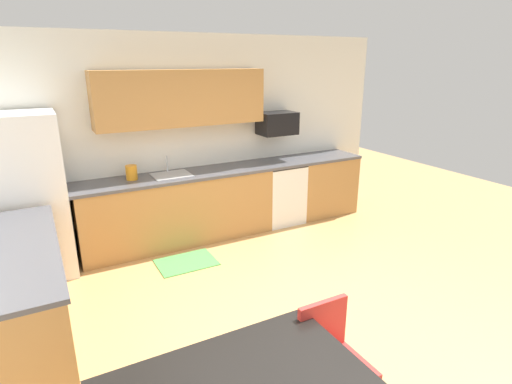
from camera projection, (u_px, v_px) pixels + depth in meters
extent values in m
plane|color=tan|center=(306.00, 320.00, 3.95)|extent=(12.00, 12.00, 0.00)
cube|color=silver|center=(200.00, 136.00, 5.76)|extent=(5.80, 0.10, 2.70)
cube|color=#AD7A42|center=(179.00, 210.00, 5.53)|extent=(2.56, 0.60, 0.90)
cube|color=#AD7A42|center=(322.00, 185.00, 6.60)|extent=(0.99, 0.60, 0.90)
cube|color=#AD7A42|center=(25.00, 302.00, 3.44)|extent=(0.60, 2.00, 0.90)
cube|color=#4C4C51|center=(210.00, 172.00, 5.60)|extent=(4.80, 0.64, 0.04)
cube|color=#4C4C51|center=(15.00, 250.00, 3.30)|extent=(0.64, 2.00, 0.04)
cube|color=#AD7A42|center=(182.00, 98.00, 5.27)|extent=(2.20, 0.34, 0.70)
cube|color=white|center=(29.00, 198.00, 4.54)|extent=(0.76, 0.70, 1.85)
cube|color=white|center=(280.00, 193.00, 6.25)|extent=(0.60, 0.60, 0.88)
cube|color=black|center=(280.00, 164.00, 6.11)|extent=(0.60, 0.60, 0.03)
cube|color=black|center=(277.00, 123.00, 6.01)|extent=(0.54, 0.36, 0.32)
cube|color=#A5A8AD|center=(172.00, 180.00, 5.36)|extent=(0.48, 0.40, 0.14)
cylinder|color=#B2B5BA|center=(167.00, 165.00, 5.47)|extent=(0.02, 0.02, 0.24)
cylinder|color=black|center=(297.00, 367.00, 2.85)|extent=(0.05, 0.05, 0.71)
cube|color=red|center=(337.00, 369.00, 2.70)|extent=(0.40, 0.40, 0.05)
cube|color=red|center=(322.00, 327.00, 2.79)|extent=(0.38, 0.04, 0.40)
cylinder|color=#B2B2B7|center=(339.00, 373.00, 2.99)|extent=(0.03, 0.03, 0.42)
cube|color=#4CA54C|center=(187.00, 262.00, 5.05)|extent=(0.70, 0.50, 0.01)
cylinder|color=orange|center=(132.00, 173.00, 5.14)|extent=(0.14, 0.14, 0.20)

